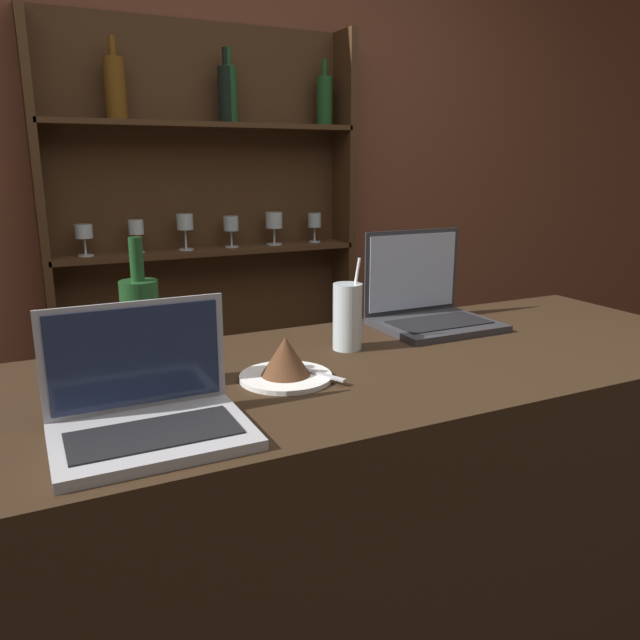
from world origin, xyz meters
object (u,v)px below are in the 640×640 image
object	(u,v)px
cake_plate	(286,363)
wine_bottle_green	(142,331)
laptop_far	(428,305)
water_glass	(347,317)
laptop_near	(147,408)

from	to	relation	value
cake_plate	wine_bottle_green	bearing A→B (deg)	162.60
laptop_far	cake_plate	xyz separation A→B (m)	(-0.52, -0.24, -0.02)
laptop_far	wine_bottle_green	distance (m)	0.81
cake_plate	wine_bottle_green	size ratio (longest dim) A/B	0.64
water_glass	wine_bottle_green	xyz separation A→B (m)	(-0.48, -0.05, 0.03)
cake_plate	wine_bottle_green	xyz separation A→B (m)	(-0.27, 0.08, 0.08)
cake_plate	water_glass	distance (m)	0.26
laptop_near	laptop_far	bearing A→B (deg)	24.83
laptop_far	wine_bottle_green	world-z (taller)	wine_bottle_green
laptop_far	laptop_near	bearing A→B (deg)	-155.17
laptop_near	water_glass	bearing A→B (deg)	28.05
laptop_near	wine_bottle_green	world-z (taller)	wine_bottle_green
laptop_near	wine_bottle_green	size ratio (longest dim) A/B	1.04
laptop_near	water_glass	world-z (taller)	water_glass
laptop_near	cake_plate	size ratio (longest dim) A/B	1.62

